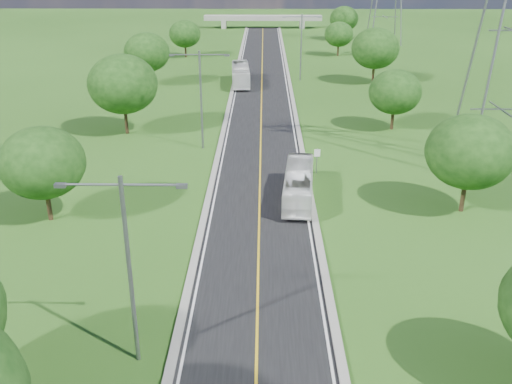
% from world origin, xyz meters
% --- Properties ---
extents(ground, '(260.00, 260.00, 0.00)m').
position_xyz_m(ground, '(0.00, 60.00, 0.00)').
color(ground, '#264C15').
rests_on(ground, ground).
extents(road, '(8.00, 150.00, 0.06)m').
position_xyz_m(road, '(0.00, 66.00, 0.03)').
color(road, black).
rests_on(road, ground).
extents(curb_left, '(0.50, 150.00, 0.22)m').
position_xyz_m(curb_left, '(-4.25, 66.00, 0.11)').
color(curb_left, gray).
rests_on(curb_left, ground).
extents(curb_right, '(0.50, 150.00, 0.22)m').
position_xyz_m(curb_right, '(4.25, 66.00, 0.11)').
color(curb_right, gray).
rests_on(curb_right, ground).
extents(speed_limit_sign, '(0.55, 0.09, 2.40)m').
position_xyz_m(speed_limit_sign, '(5.20, 37.98, 1.60)').
color(speed_limit_sign, slate).
rests_on(speed_limit_sign, ground).
extents(overpass, '(30.00, 3.00, 3.20)m').
position_xyz_m(overpass, '(0.00, 140.00, 2.41)').
color(overpass, gray).
rests_on(overpass, ground).
extents(streetlight_near_left, '(5.90, 0.25, 10.00)m').
position_xyz_m(streetlight_near_left, '(-6.00, 12.00, 5.94)').
color(streetlight_near_left, slate).
rests_on(streetlight_near_left, ground).
extents(streetlight_mid_left, '(5.90, 0.25, 10.00)m').
position_xyz_m(streetlight_mid_left, '(-6.00, 45.00, 5.94)').
color(streetlight_mid_left, slate).
rests_on(streetlight_mid_left, ground).
extents(streetlight_far_right, '(5.90, 0.25, 10.00)m').
position_xyz_m(streetlight_far_right, '(6.00, 78.00, 5.94)').
color(streetlight_far_right, slate).
rests_on(streetlight_far_right, ground).
extents(tree_lb, '(6.30, 6.30, 7.33)m').
position_xyz_m(tree_lb, '(-16.00, 28.00, 4.64)').
color(tree_lb, black).
rests_on(tree_lb, ground).
extents(tree_lc, '(7.56, 7.56, 8.79)m').
position_xyz_m(tree_lc, '(-15.00, 50.00, 5.58)').
color(tree_lc, black).
rests_on(tree_lc, ground).
extents(tree_ld, '(6.72, 6.72, 7.82)m').
position_xyz_m(tree_ld, '(-17.00, 74.00, 4.95)').
color(tree_ld, black).
rests_on(tree_ld, ground).
extents(tree_le, '(5.88, 5.88, 6.84)m').
position_xyz_m(tree_le, '(-14.50, 98.00, 4.33)').
color(tree_le, black).
rests_on(tree_le, ground).
extents(tree_rb, '(6.72, 6.72, 7.82)m').
position_xyz_m(tree_rb, '(16.00, 30.00, 4.95)').
color(tree_rb, black).
rests_on(tree_rb, ground).
extents(tree_rc, '(5.88, 5.88, 6.84)m').
position_xyz_m(tree_rc, '(15.00, 52.00, 4.33)').
color(tree_rc, black).
rests_on(tree_rc, ground).
extents(tree_rd, '(7.14, 7.14, 8.30)m').
position_xyz_m(tree_rd, '(17.00, 76.00, 5.27)').
color(tree_rd, black).
rests_on(tree_rd, ground).
extents(tree_re, '(5.46, 5.46, 6.35)m').
position_xyz_m(tree_re, '(14.50, 100.00, 4.02)').
color(tree_re, black).
rests_on(tree_re, ground).
extents(tree_rf, '(6.30, 6.30, 7.33)m').
position_xyz_m(tree_rf, '(18.00, 120.00, 4.64)').
color(tree_rf, black).
rests_on(tree_rf, ground).
extents(bus_outbound, '(3.07, 9.69, 2.65)m').
position_xyz_m(bus_outbound, '(3.20, 32.01, 1.39)').
color(bus_outbound, white).
rests_on(bus_outbound, road).
extents(bus_inbound, '(3.15, 10.82, 2.98)m').
position_xyz_m(bus_inbound, '(-3.20, 74.76, 1.55)').
color(bus_inbound, white).
rests_on(bus_inbound, road).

